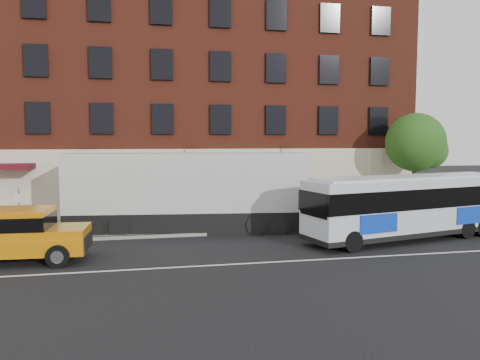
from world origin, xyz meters
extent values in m
plane|color=black|center=(0.00, 0.00, 0.00)|extent=(120.00, 120.00, 0.00)
cube|color=gray|center=(0.00, 9.00, 0.07)|extent=(60.00, 6.00, 0.15)
cube|color=gray|center=(0.00, 6.00, 0.07)|extent=(60.00, 0.25, 0.15)
cube|color=silver|center=(0.00, 0.50, 0.01)|extent=(60.00, 0.12, 0.01)
cube|color=maroon|center=(0.00, 17.00, 7.65)|extent=(30.00, 10.00, 15.00)
cube|color=beige|center=(0.00, 11.85, 2.15)|extent=(30.00, 0.35, 4.00)
cube|color=beige|center=(-6.00, 11.75, 2.15)|extent=(0.90, 0.55, 4.00)
cube|color=beige|center=(0.00, 11.75, 2.15)|extent=(0.90, 0.55, 4.00)
cube|color=beige|center=(6.00, 11.75, 2.15)|extent=(0.90, 0.55, 4.00)
cube|color=beige|center=(12.00, 11.75, 2.15)|extent=(0.90, 0.55, 4.00)
cube|color=black|center=(-8.75, 11.92, 5.95)|extent=(1.30, 0.20, 1.80)
cube|color=black|center=(-5.25, 11.92, 5.95)|extent=(1.30, 0.20, 1.80)
cube|color=black|center=(-1.75, 11.92, 5.95)|extent=(1.30, 0.20, 1.80)
cube|color=black|center=(1.75, 11.92, 5.95)|extent=(1.30, 0.20, 1.80)
cube|color=black|center=(5.25, 11.92, 5.95)|extent=(1.30, 0.20, 1.80)
cube|color=black|center=(8.75, 11.92, 5.95)|extent=(1.30, 0.20, 1.80)
cube|color=black|center=(12.25, 11.92, 5.95)|extent=(1.30, 0.20, 1.80)
cube|color=black|center=(-8.75, 11.92, 9.15)|extent=(1.30, 0.20, 1.80)
cube|color=black|center=(-5.25, 11.92, 9.15)|extent=(1.30, 0.20, 1.80)
cube|color=black|center=(-1.75, 11.92, 9.15)|extent=(1.30, 0.20, 1.80)
cube|color=black|center=(1.75, 11.92, 9.15)|extent=(1.30, 0.20, 1.80)
cube|color=black|center=(5.25, 11.92, 9.15)|extent=(1.30, 0.20, 1.80)
cube|color=black|center=(8.75, 11.92, 9.15)|extent=(1.30, 0.20, 1.80)
cube|color=black|center=(12.25, 11.92, 9.15)|extent=(1.30, 0.20, 1.80)
cube|color=black|center=(-8.75, 11.92, 12.35)|extent=(1.30, 0.20, 1.80)
cube|color=black|center=(-5.25, 11.92, 12.35)|extent=(1.30, 0.20, 1.80)
cube|color=black|center=(-1.75, 11.92, 12.35)|extent=(1.30, 0.20, 1.80)
cube|color=black|center=(1.75, 11.92, 12.35)|extent=(1.30, 0.20, 1.80)
cube|color=black|center=(5.25, 11.92, 12.35)|extent=(1.30, 0.20, 1.80)
cube|color=black|center=(8.75, 11.92, 12.35)|extent=(1.30, 0.20, 1.80)
cube|color=black|center=(12.25, 11.92, 12.35)|extent=(1.30, 0.20, 1.80)
cube|color=black|center=(-10.50, 11.78, 1.75)|extent=(2.60, 0.15, 2.80)
cube|color=black|center=(-4.50, 11.78, 1.75)|extent=(2.60, 0.15, 2.80)
cube|color=black|center=(1.50, 11.78, 1.75)|extent=(2.60, 0.15, 2.80)
cube|color=black|center=(7.50, 11.78, 1.75)|extent=(2.60, 0.15, 2.80)
cylinder|color=slate|center=(-8.50, 6.20, 1.25)|extent=(0.07, 0.07, 2.50)
cube|color=silver|center=(-8.50, 6.05, 2.05)|extent=(0.30, 0.03, 0.40)
cube|color=silver|center=(-8.50, 6.05, 1.55)|extent=(0.30, 0.03, 0.35)
cylinder|color=#3C2F1E|center=(13.50, 9.50, 1.65)|extent=(0.32, 0.32, 3.00)
sphere|color=#194513|center=(13.50, 9.50, 4.55)|extent=(3.60, 3.60, 3.60)
sphere|color=#194513|center=(14.20, 9.10, 4.05)|extent=(2.20, 2.20, 2.20)
sphere|color=#194513|center=(12.90, 9.90, 4.15)|extent=(2.00, 2.00, 2.00)
cube|color=silver|center=(9.48, 3.32, 1.61)|extent=(11.13, 4.63, 2.59)
cube|color=black|center=(9.48, 3.32, 0.41)|extent=(11.19, 4.68, 0.23)
cube|color=silver|center=(9.48, 3.32, 2.95)|extent=(10.54, 4.24, 0.11)
cube|color=black|center=(9.48, 3.32, 2.04)|extent=(11.22, 4.72, 0.91)
cube|color=#0C33B6|center=(6.90, 1.54, 1.14)|extent=(1.96, 0.48, 0.82)
cube|color=#0C33B6|center=(11.88, 5.06, 1.14)|extent=(1.96, 0.48, 0.82)
cylinder|color=black|center=(5.63, 1.39, 0.45)|extent=(0.95, 0.47, 0.91)
cylinder|color=black|center=(5.17, 3.39, 0.45)|extent=(0.95, 0.47, 0.91)
cylinder|color=black|center=(12.18, 2.88, 0.45)|extent=(0.95, 0.47, 0.91)
cylinder|color=black|center=(11.73, 4.88, 0.45)|extent=(0.95, 0.47, 0.91)
cylinder|color=black|center=(12.79, 5.13, 0.45)|extent=(0.95, 0.47, 0.91)
cube|color=orange|center=(-7.62, 2.48, 0.69)|extent=(5.19, 2.37, 0.64)
cube|color=orange|center=(-8.21, 2.50, 1.54)|extent=(3.60, 2.25, 1.06)
cube|color=black|center=(-8.21, 2.50, 1.59)|extent=(3.64, 2.29, 0.53)
cube|color=orange|center=(-5.88, 2.39, 1.17)|extent=(1.69, 2.09, 0.32)
cube|color=black|center=(-5.06, 2.35, 0.74)|extent=(0.15, 1.70, 0.58)
cylinder|color=black|center=(-6.03, 1.36, 0.42)|extent=(0.86, 0.34, 0.85)
cylinder|color=silver|center=(-6.03, 1.36, 0.42)|extent=(0.48, 0.34, 0.47)
cylinder|color=black|center=(-5.93, 3.43, 0.42)|extent=(0.86, 0.34, 0.85)
cylinder|color=silver|center=(-5.93, 3.43, 0.42)|extent=(0.48, 0.34, 0.47)
cube|color=black|center=(-0.67, 7.17, 0.55)|extent=(12.28, 3.74, 1.11)
cube|color=beige|center=(-0.67, 7.17, 2.57)|extent=(12.28, 3.78, 2.92)
cylinder|color=black|center=(-5.31, 6.53, 0.50)|extent=(1.03, 0.39, 1.01)
cylinder|color=black|center=(-5.05, 8.83, 0.50)|extent=(1.03, 0.39, 1.01)
cylinder|color=black|center=(-4.11, 6.39, 0.50)|extent=(1.03, 0.39, 1.01)
cylinder|color=black|center=(-3.85, 8.69, 0.50)|extent=(1.03, 0.39, 1.01)
cylinder|color=black|center=(2.50, 5.65, 0.50)|extent=(1.03, 0.39, 1.01)
cylinder|color=black|center=(2.76, 7.96, 0.50)|extent=(1.03, 0.39, 1.01)
cylinder|color=black|center=(3.70, 5.52, 0.50)|extent=(1.03, 0.39, 1.01)
cylinder|color=black|center=(3.96, 7.82, 0.50)|extent=(1.03, 0.39, 1.01)
camera|label=1|loc=(-2.82, -16.46, 4.68)|focal=34.85mm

